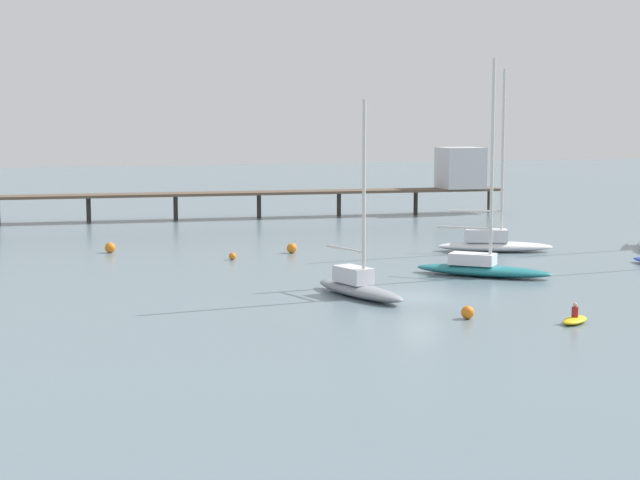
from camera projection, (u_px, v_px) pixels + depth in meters
name	position (u px, v px, depth m)	size (l,w,h in m)	color
ground_plane	(421.00, 297.00, 60.55)	(400.00, 400.00, 0.00)	slate
pier	(362.00, 179.00, 114.45)	(68.81, 10.27, 7.96)	brown
sailboat_white	(493.00, 241.00, 82.32)	(9.95, 6.01, 15.29)	white
sailboat_gray	(358.00, 284.00, 60.80)	(3.94, 8.75, 12.22)	gray
sailboat_teal	(481.00, 265.00, 69.06)	(8.84, 8.45, 15.26)	#1E727A
dinghy_yellow	(575.00, 319.00, 52.66)	(2.50, 2.18, 1.14)	yellow
mooring_buoy_outer	(292.00, 248.00, 81.34)	(0.84, 0.84, 0.84)	orange
mooring_buoy_far	(468.00, 312.00, 53.86)	(0.73, 0.73, 0.73)	orange
mooring_buoy_mid	(232.00, 256.00, 77.35)	(0.59, 0.59, 0.59)	orange
mooring_buoy_inner	(110.00, 248.00, 81.56)	(0.88, 0.88, 0.88)	orange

